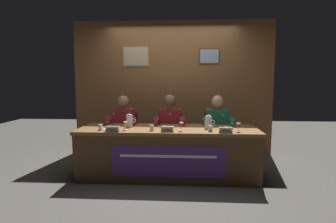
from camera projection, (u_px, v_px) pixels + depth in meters
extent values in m
plane|color=#4C4742|center=(168.00, 175.00, 4.31)|extent=(12.00, 12.00, 0.00)
cube|color=brown|center=(172.00, 88.00, 5.52)|extent=(3.88, 0.12, 2.60)
cube|color=tan|center=(136.00, 57.00, 5.43)|extent=(0.50, 0.02, 0.38)
cube|color=tan|center=(136.00, 57.00, 5.42)|extent=(0.46, 0.01, 0.34)
cube|color=#4C3319|center=(209.00, 56.00, 5.34)|extent=(0.39, 0.02, 0.30)
cube|color=#8C99AD|center=(209.00, 56.00, 5.33)|extent=(0.35, 0.01, 0.26)
cube|color=brown|center=(168.00, 130.00, 4.23)|extent=(2.68, 0.87, 0.05)
cube|color=#4C341B|center=(166.00, 161.00, 3.86)|extent=(2.62, 0.04, 0.69)
cube|color=#4C341B|center=(85.00, 152.00, 4.35)|extent=(0.08, 0.79, 0.69)
cube|color=#4C341B|center=(254.00, 155.00, 4.19)|extent=(0.08, 0.79, 0.69)
cube|color=#4C2D7A|center=(168.00, 162.00, 3.83)|extent=(1.56, 0.01, 0.43)
cube|color=white|center=(168.00, 156.00, 3.82)|extent=(1.33, 0.00, 0.04)
cylinder|color=black|center=(125.00, 163.00, 4.89)|extent=(0.44, 0.44, 0.02)
cylinder|color=black|center=(125.00, 152.00, 4.86)|extent=(0.05, 0.05, 0.39)
cube|color=#232328|center=(124.00, 140.00, 4.84)|extent=(0.44, 0.44, 0.03)
cube|color=#232328|center=(127.00, 125.00, 5.01)|extent=(0.40, 0.05, 0.44)
cylinder|color=black|center=(114.00, 157.00, 4.52)|extent=(0.10, 0.10, 0.45)
cylinder|color=black|center=(126.00, 157.00, 4.51)|extent=(0.10, 0.10, 0.45)
cylinder|color=black|center=(116.00, 138.00, 4.64)|extent=(0.13, 0.34, 0.13)
cylinder|color=black|center=(128.00, 139.00, 4.63)|extent=(0.13, 0.34, 0.13)
cube|color=maroon|center=(124.00, 123.00, 4.78)|extent=(0.36, 0.20, 0.48)
sphere|color=#8E664C|center=(123.00, 101.00, 4.72)|extent=(0.19, 0.19, 0.19)
sphere|color=#331E0F|center=(123.00, 100.00, 4.73)|extent=(0.17, 0.17, 0.17)
cylinder|color=maroon|center=(110.00, 122.00, 4.69)|extent=(0.09, 0.30, 0.25)
cylinder|color=maroon|center=(135.00, 122.00, 4.66)|extent=(0.09, 0.30, 0.25)
cylinder|color=maroon|center=(107.00, 123.00, 4.53)|extent=(0.07, 0.24, 0.07)
cylinder|color=maroon|center=(133.00, 123.00, 4.50)|extent=(0.07, 0.24, 0.07)
cube|color=white|center=(112.00, 129.00, 3.90)|extent=(0.20, 0.03, 0.08)
cube|color=white|center=(113.00, 129.00, 3.93)|extent=(0.20, 0.03, 0.08)
cube|color=black|center=(112.00, 129.00, 3.90)|extent=(0.14, 0.01, 0.01)
cylinder|color=white|center=(126.00, 130.00, 4.05)|extent=(0.06, 0.06, 0.00)
cylinder|color=white|center=(126.00, 128.00, 4.05)|extent=(0.01, 0.01, 0.05)
cone|color=white|center=(126.00, 124.00, 4.04)|extent=(0.06, 0.06, 0.06)
cylinder|color=orange|center=(126.00, 124.00, 4.04)|extent=(0.04, 0.04, 0.04)
cylinder|color=silver|center=(100.00, 127.00, 4.03)|extent=(0.06, 0.06, 0.08)
cylinder|color=silver|center=(101.00, 128.00, 4.03)|extent=(0.05, 0.05, 0.05)
cylinder|color=black|center=(111.00, 128.00, 4.17)|extent=(0.06, 0.06, 0.02)
cylinder|color=black|center=(112.00, 121.00, 4.23)|extent=(0.01, 0.13, 0.18)
sphere|color=#2D2D2D|center=(113.00, 114.00, 4.28)|extent=(0.03, 0.03, 0.03)
cylinder|color=black|center=(170.00, 164.00, 4.84)|extent=(0.44, 0.44, 0.02)
cylinder|color=black|center=(170.00, 152.00, 4.81)|extent=(0.05, 0.05, 0.39)
cube|color=#232328|center=(170.00, 140.00, 4.79)|extent=(0.44, 0.44, 0.03)
cube|color=#232328|center=(171.00, 125.00, 4.96)|extent=(0.40, 0.05, 0.44)
cylinder|color=black|center=(163.00, 158.00, 4.47)|extent=(0.10, 0.10, 0.45)
cylinder|color=black|center=(175.00, 158.00, 4.46)|extent=(0.10, 0.10, 0.45)
cylinder|color=black|center=(163.00, 139.00, 4.59)|extent=(0.13, 0.34, 0.13)
cylinder|color=black|center=(175.00, 139.00, 4.58)|extent=(0.13, 0.34, 0.13)
cube|color=maroon|center=(170.00, 123.00, 4.73)|extent=(0.36, 0.20, 0.48)
sphere|color=brown|center=(170.00, 101.00, 4.67)|extent=(0.19, 0.19, 0.19)
sphere|color=gray|center=(170.00, 100.00, 4.68)|extent=(0.17, 0.17, 0.17)
cylinder|color=maroon|center=(157.00, 123.00, 4.64)|extent=(0.09, 0.30, 0.25)
cylinder|color=maroon|center=(182.00, 123.00, 4.61)|extent=(0.09, 0.30, 0.25)
cylinder|color=maroon|center=(156.00, 123.00, 4.48)|extent=(0.07, 0.24, 0.07)
cylinder|color=maroon|center=(182.00, 124.00, 4.45)|extent=(0.07, 0.24, 0.07)
cube|color=white|center=(167.00, 129.00, 3.88)|extent=(0.18, 0.03, 0.08)
cube|color=white|center=(167.00, 129.00, 3.92)|extent=(0.18, 0.03, 0.08)
cube|color=black|center=(167.00, 129.00, 3.88)|extent=(0.12, 0.01, 0.01)
cylinder|color=white|center=(181.00, 131.00, 3.97)|extent=(0.06, 0.06, 0.00)
cylinder|color=white|center=(181.00, 129.00, 3.97)|extent=(0.01, 0.01, 0.05)
cone|color=white|center=(181.00, 125.00, 3.96)|extent=(0.06, 0.06, 0.06)
cylinder|color=#B21E2D|center=(181.00, 125.00, 3.96)|extent=(0.04, 0.04, 0.04)
cylinder|color=silver|center=(152.00, 128.00, 3.98)|extent=(0.06, 0.06, 0.08)
cylinder|color=silver|center=(152.00, 129.00, 3.98)|extent=(0.05, 0.05, 0.05)
cylinder|color=black|center=(169.00, 128.00, 4.12)|extent=(0.06, 0.06, 0.02)
cylinder|color=black|center=(170.00, 121.00, 4.17)|extent=(0.01, 0.13, 0.18)
sphere|color=#2D2D2D|center=(170.00, 115.00, 4.22)|extent=(0.03, 0.03, 0.03)
cylinder|color=black|center=(216.00, 165.00, 4.79)|extent=(0.44, 0.44, 0.02)
cylinder|color=black|center=(216.00, 153.00, 4.76)|extent=(0.05, 0.05, 0.39)
cube|color=#232328|center=(217.00, 141.00, 4.74)|extent=(0.44, 0.44, 0.03)
cube|color=#232328|center=(216.00, 125.00, 4.91)|extent=(0.40, 0.05, 0.44)
cylinder|color=black|center=(212.00, 159.00, 4.42)|extent=(0.10, 0.10, 0.45)
cylinder|color=black|center=(225.00, 159.00, 4.41)|extent=(0.10, 0.10, 0.45)
cylinder|color=black|center=(212.00, 140.00, 4.54)|extent=(0.13, 0.34, 0.13)
cylinder|color=black|center=(224.00, 140.00, 4.53)|extent=(0.13, 0.34, 0.13)
cube|color=#196047|center=(217.00, 124.00, 4.68)|extent=(0.36, 0.20, 0.48)
sphere|color=tan|center=(218.00, 101.00, 4.61)|extent=(0.19, 0.19, 0.19)
sphere|color=gray|center=(218.00, 100.00, 4.63)|extent=(0.17, 0.17, 0.17)
cylinder|color=#196047|center=(205.00, 123.00, 4.59)|extent=(0.09, 0.30, 0.25)
cylinder|color=#196047|center=(231.00, 123.00, 4.56)|extent=(0.09, 0.30, 0.25)
cylinder|color=#196047|center=(206.00, 124.00, 4.43)|extent=(0.07, 0.24, 0.07)
cylinder|color=#196047|center=(232.00, 124.00, 4.40)|extent=(0.07, 0.24, 0.07)
cube|color=white|center=(226.00, 130.00, 3.81)|extent=(0.18, 0.03, 0.08)
cube|color=white|center=(225.00, 130.00, 3.84)|extent=(0.18, 0.03, 0.08)
cube|color=black|center=(226.00, 130.00, 3.81)|extent=(0.13, 0.01, 0.01)
cylinder|color=white|center=(238.00, 131.00, 3.92)|extent=(0.06, 0.06, 0.00)
cylinder|color=white|center=(238.00, 129.00, 3.91)|extent=(0.01, 0.01, 0.05)
cone|color=white|center=(238.00, 125.00, 3.91)|extent=(0.06, 0.06, 0.06)
cylinder|color=#B21E2D|center=(238.00, 126.00, 3.91)|extent=(0.04, 0.04, 0.04)
cylinder|color=silver|center=(210.00, 128.00, 3.93)|extent=(0.06, 0.06, 0.08)
cylinder|color=silver|center=(210.00, 130.00, 3.93)|extent=(0.05, 0.05, 0.05)
cylinder|color=black|center=(224.00, 130.00, 4.02)|extent=(0.06, 0.06, 0.02)
cylinder|color=black|center=(223.00, 122.00, 4.07)|extent=(0.01, 0.13, 0.18)
sphere|color=#2D2D2D|center=(223.00, 115.00, 4.12)|extent=(0.03, 0.03, 0.03)
cylinder|color=silver|center=(129.00, 121.00, 4.31)|extent=(0.10, 0.10, 0.18)
cylinder|color=silver|center=(129.00, 115.00, 4.30)|extent=(0.08, 0.08, 0.01)
sphere|color=silver|center=(129.00, 114.00, 4.30)|extent=(0.02, 0.02, 0.02)
torus|color=silver|center=(134.00, 121.00, 4.31)|extent=(0.07, 0.01, 0.07)
cylinder|color=silver|center=(208.00, 123.00, 4.16)|extent=(0.10, 0.10, 0.18)
cylinder|color=silver|center=(208.00, 116.00, 4.15)|extent=(0.08, 0.09, 0.01)
sphere|color=silver|center=(208.00, 115.00, 4.15)|extent=(0.02, 0.02, 0.02)
torus|color=silver|center=(213.00, 122.00, 4.16)|extent=(0.07, 0.01, 0.07)
cube|color=white|center=(112.00, 129.00, 4.10)|extent=(0.21, 0.15, 0.01)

